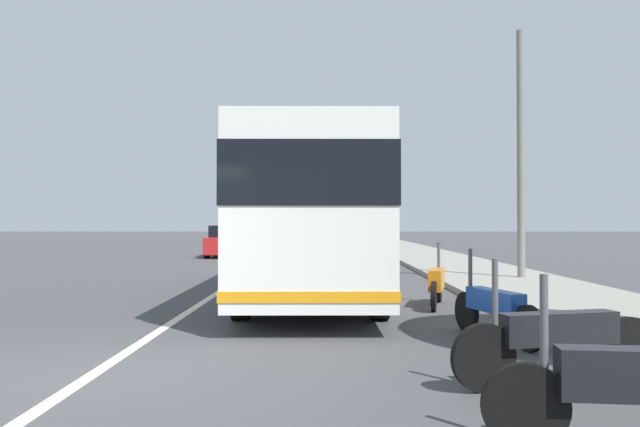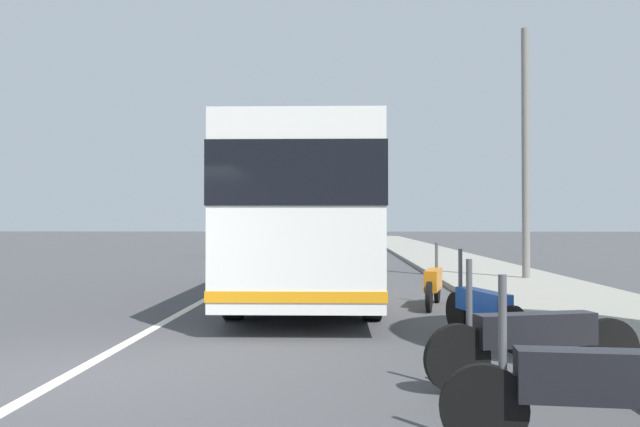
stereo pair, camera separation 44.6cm
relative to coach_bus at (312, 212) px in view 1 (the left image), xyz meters
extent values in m
plane|color=#424244|center=(-7.33, 2.21, -1.86)|extent=(220.00, 220.00, 0.00)
cube|color=gray|center=(2.67, -5.11, -1.79)|extent=(110.00, 3.60, 0.14)
cube|color=silver|center=(2.67, 2.21, -1.86)|extent=(110.00, 0.16, 0.01)
cube|color=silver|center=(0.00, 0.00, -0.06)|extent=(10.49, 2.65, 2.91)
cube|color=black|center=(0.00, 0.00, 0.47)|extent=(10.53, 2.69, 0.92)
cube|color=orange|center=(0.00, 0.00, -1.26)|extent=(10.52, 2.68, 0.16)
cylinder|color=black|center=(3.33, 1.20, -1.36)|extent=(1.00, 0.31, 1.00)
cylinder|color=black|center=(3.36, -1.12, -1.36)|extent=(1.00, 0.31, 1.00)
cylinder|color=black|center=(-3.36, 1.12, -1.36)|extent=(1.00, 0.31, 1.00)
cylinder|color=black|center=(-3.33, -1.20, -1.36)|extent=(1.00, 0.31, 1.00)
cylinder|color=black|center=(-9.39, -1.72, -1.55)|extent=(0.15, 0.63, 0.63)
cylinder|color=#4C4C51|center=(-9.40, -1.85, -0.95)|extent=(0.06, 0.06, 0.70)
cylinder|color=black|center=(-7.85, -1.81, -1.53)|extent=(0.24, 0.66, 0.67)
cylinder|color=black|center=(-7.44, -3.41, -1.53)|extent=(0.24, 0.66, 0.67)
cube|color=black|center=(-7.65, -2.61, -1.28)|extent=(0.54, 1.26, 0.32)
cylinder|color=#4C4C51|center=(-7.82, -1.93, -0.93)|extent=(0.06, 0.06, 0.70)
cylinder|color=black|center=(-4.46, -2.42, -1.57)|extent=(0.59, 0.24, 0.59)
cylinder|color=black|center=(-5.96, -2.86, -1.57)|extent=(0.59, 0.24, 0.59)
cube|color=#1947A5|center=(-5.21, -2.64, -1.32)|extent=(1.19, 0.56, 0.31)
cylinder|color=#4C4C51|center=(-4.57, -2.45, -0.97)|extent=(0.06, 0.06, 0.70)
cylinder|color=black|center=(-0.98, -2.64, -1.58)|extent=(0.56, 0.22, 0.56)
cylinder|color=black|center=(-2.39, -2.29, -1.58)|extent=(0.56, 0.22, 0.56)
cube|color=orange|center=(-1.69, -2.46, -1.33)|extent=(1.12, 0.50, 0.40)
cylinder|color=#4C4C51|center=(-1.09, -2.62, -0.98)|extent=(0.06, 0.06, 0.70)
cube|color=silver|center=(32.52, 4.83, -1.33)|extent=(4.53, 1.90, 0.71)
cube|color=black|center=(32.78, 4.82, -0.67)|extent=(2.30, 1.71, 0.60)
cylinder|color=black|center=(31.02, 4.03, -1.54)|extent=(0.64, 0.23, 0.64)
cylinder|color=black|center=(31.05, 5.68, -1.54)|extent=(0.64, 0.23, 0.64)
cylinder|color=black|center=(33.99, 3.97, -1.54)|extent=(0.64, 0.23, 0.64)
cylinder|color=black|center=(34.02, 5.63, -1.54)|extent=(0.64, 0.23, 0.64)
cube|color=red|center=(16.09, 4.28, -1.30)|extent=(3.96, 1.99, 0.77)
cube|color=black|center=(16.23, 4.28, -0.64)|extent=(2.08, 1.79, 0.55)
cylinder|color=black|center=(14.83, 3.38, -1.54)|extent=(0.65, 0.24, 0.64)
cylinder|color=black|center=(14.78, 5.11, -1.54)|extent=(0.65, 0.24, 0.64)
cylinder|color=black|center=(17.41, 3.45, -1.54)|extent=(0.65, 0.24, 0.64)
cylinder|color=black|center=(17.36, 5.17, -1.54)|extent=(0.65, 0.24, 0.64)
cube|color=navy|center=(40.30, 4.91, -1.28)|extent=(4.29, 1.93, 0.82)
cube|color=black|center=(40.27, 4.91, -0.57)|extent=(2.31, 1.73, 0.59)
cylinder|color=black|center=(38.87, 4.12, -1.54)|extent=(0.65, 0.24, 0.64)
cylinder|color=black|center=(38.92, 5.77, -1.54)|extent=(0.65, 0.24, 0.64)
cylinder|color=black|center=(41.67, 4.05, -1.54)|extent=(0.65, 0.24, 0.64)
cylinder|color=black|center=(41.72, 5.69, -1.54)|extent=(0.65, 0.24, 0.64)
cylinder|color=slate|center=(3.35, -5.69, 1.61)|extent=(0.21, 0.21, 6.95)
camera|label=1|loc=(-13.91, -0.28, -0.23)|focal=35.22mm
camera|label=2|loc=(-13.90, -0.73, -0.23)|focal=35.22mm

